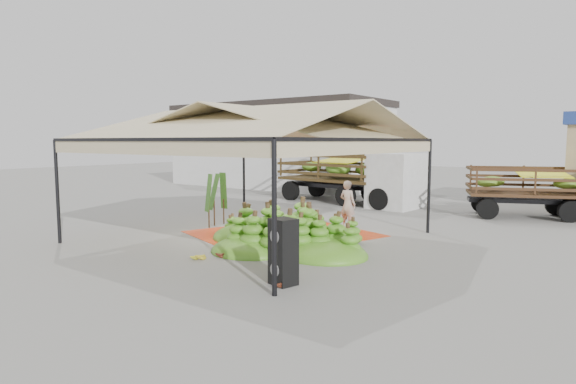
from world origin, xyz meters
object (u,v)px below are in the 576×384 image
Objects in this scene: truck_left at (354,172)px; truck_right at (557,186)px; speaker_stack at (283,252)px; banana_heap at (286,226)px; vendor at (348,205)px.

truck_left is 1.17× the size of truck_right.
truck_right is at bearing 90.71° from speaker_stack.
banana_heap is 3.43× the size of vendor.
speaker_stack is at bearing -125.85° from truck_right.
speaker_stack is at bearing -61.88° from truck_left.
banana_heap is 11.54m from truck_right.
speaker_stack is 0.19× the size of truck_left.
speaker_stack reaches higher than banana_heap.
speaker_stack is 13.49m from truck_right.
truck_right is at bearing 62.85° from banana_heap.
vendor is (-0.08, 3.58, 0.22)m from banana_heap.
banana_heap is 0.78× the size of truck_left.
banana_heap is 3.59m from vendor.
truck_right is (3.17, 13.10, 0.55)m from speaker_stack.
speaker_stack is at bearing 114.91° from vendor.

